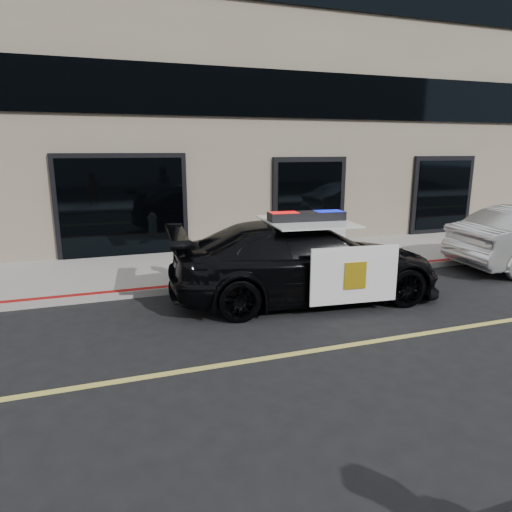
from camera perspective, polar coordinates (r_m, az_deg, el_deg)
name	(u,v)px	position (r m, az deg, el deg)	size (l,w,h in m)	color
ground	(232,364)	(6.66, -3.01, -13.31)	(120.00, 120.00, 0.00)	black
sidewalk_n	(173,269)	(11.47, -10.37, -1.63)	(60.00, 3.50, 0.15)	gray
building_n	(139,53)	(16.59, -14.40, 23.34)	(60.00, 7.00, 12.00)	#756856
police_car	(306,260)	(9.19, 6.22, -0.55)	(3.23, 5.86, 1.78)	black
fire_hydrant	(181,261)	(10.37, -9.38, -0.62)	(0.36, 0.50, 0.80)	silver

